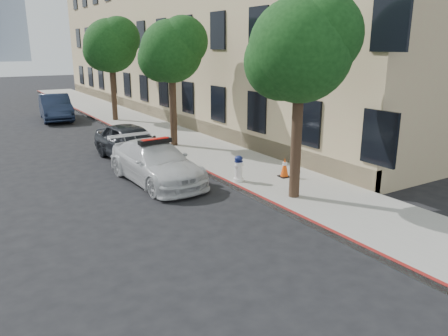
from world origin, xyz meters
TOP-DOWN VIEW (x-y plane):
  - ground at (0.00, 0.00)m, footprint 120.00×120.00m
  - sidewalk at (3.60, 10.00)m, footprint 3.20×50.00m
  - curb_strip at (2.06, 10.00)m, footprint 0.12×50.00m
  - building at (9.20, 15.00)m, footprint 8.00×36.00m
  - tree_near at (2.93, -2.01)m, footprint 2.92×2.82m
  - tree_mid at (2.93, 5.99)m, footprint 2.77×2.64m
  - tree_far at (2.93, 13.99)m, footprint 3.10×3.00m
  - police_car at (0.26, 1.85)m, footprint 2.08×4.63m
  - parked_car_mid at (0.56, 5.00)m, footprint 2.03×4.32m
  - parked_car_far at (0.11, 16.68)m, footprint 2.11×4.81m
  - fire_hydrant at (2.35, 0.07)m, footprint 0.36×0.32m
  - traffic_cone at (3.91, -0.34)m, footprint 0.37×0.37m

SIDE VIEW (x-z plane):
  - ground at x=0.00m, z-range 0.00..0.00m
  - sidewalk at x=3.60m, z-range 0.00..0.15m
  - curb_strip at x=2.06m, z-range 0.00..0.15m
  - traffic_cone at x=3.91m, z-range 0.15..0.81m
  - fire_hydrant at x=2.35m, z-range 0.14..0.98m
  - police_car at x=0.26m, z-range -0.07..1.40m
  - parked_car_mid at x=0.56m, z-range 0.00..1.43m
  - parked_car_far at x=0.11m, z-range 0.00..1.54m
  - tree_mid at x=2.93m, z-range 1.45..6.88m
  - tree_near at x=2.93m, z-range 1.46..7.08m
  - tree_far at x=2.93m, z-range 1.48..7.29m
  - building at x=9.20m, z-range 0.00..10.00m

